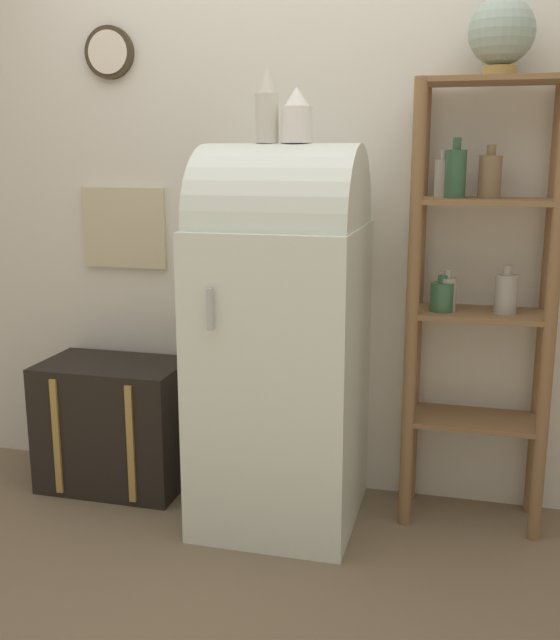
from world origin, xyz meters
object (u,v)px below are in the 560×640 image
Objects in this scene: vase_center at (297,117)px; vase_left at (267,108)px; globe at (502,33)px; refrigerator at (282,332)px; suitcase_trunk at (115,424)px.

vase_left is at bearing 174.35° from vase_center.
globe is 1.00× the size of vase_left.
vase_left is (-0.06, 0.01, 0.86)m from refrigerator.
suitcase_trunk is 1.59m from vase_center.
suitcase_trunk is at bearing 173.59° from vase_left.
vase_center is at bearing -5.65° from vase_left.
refrigerator is 2.40× the size of suitcase_trunk.
suitcase_trunk is (-0.80, 0.10, -0.50)m from refrigerator.
suitcase_trunk is 2.26× the size of globe.
vase_left reaches higher than refrigerator.
vase_center is (0.12, -0.01, -0.04)m from vase_left.
suitcase_trunk is at bearing 173.16° from refrigerator.
vase_center reaches higher than refrigerator.
refrigerator is 0.86m from vase_left.
vase_left reaches higher than vase_center.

